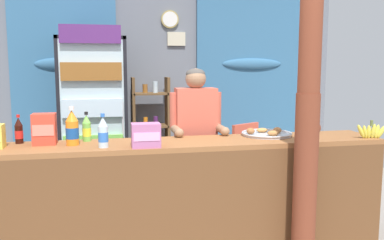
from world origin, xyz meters
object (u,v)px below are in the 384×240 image
at_px(bottle_shelf_rack, 151,129).
at_px(soda_bottle_cola, 19,131).
at_px(soda_bottle_water, 103,133).
at_px(soda_bottle_lime_soda, 87,129).
at_px(stall_counter, 188,187).
at_px(timber_post, 308,101).
at_px(snack_box_crackers, 44,129).
at_px(shopkeeper, 196,129).
at_px(drink_fridge, 93,105).
at_px(soda_bottle_iced_tea, 309,121).
at_px(pastry_tray, 267,133).
at_px(banana_bunch, 371,131).
at_px(soda_bottle_orange_soda, 72,129).
at_px(plastic_lawn_chair, 237,153).
at_px(snack_box_wafer, 146,135).

distance_m(bottle_shelf_rack, soda_bottle_cola, 2.22).
xyz_separation_m(soda_bottle_water, soda_bottle_lime_soda, (-0.13, 0.30, -0.01)).
distance_m(stall_counter, timber_post, 1.16).
bearing_deg(snack_box_crackers, shopkeeper, 15.72).
bearing_deg(drink_fridge, timber_post, -51.40).
xyz_separation_m(soda_bottle_iced_tea, pastry_tray, (-0.44, -0.06, -0.09)).
height_order(stall_counter, soda_bottle_water, soda_bottle_water).
bearing_deg(soda_bottle_lime_soda, banana_bunch, -8.49).
height_order(bottle_shelf_rack, soda_bottle_orange_soda, bottle_shelf_rack).
relative_size(bottle_shelf_rack, soda_bottle_water, 5.35).
bearing_deg(shopkeeper, timber_post, -50.54).
height_order(shopkeeper, snack_box_crackers, shopkeeper).
bearing_deg(stall_counter, banana_bunch, -2.46).
relative_size(drink_fridge, bottle_shelf_rack, 1.42).
distance_m(timber_post, plastic_lawn_chair, 1.96).
bearing_deg(plastic_lawn_chair, soda_bottle_iced_tea, -76.91).
bearing_deg(soda_bottle_water, snack_box_crackers, 154.51).
bearing_deg(soda_bottle_orange_soda, drink_fridge, 86.15).
xyz_separation_m(soda_bottle_orange_soda, snack_box_crackers, (-0.22, 0.07, -0.01)).
bearing_deg(banana_bunch, shopkeeper, 155.48).
xyz_separation_m(stall_counter, bottle_shelf_rack, (-0.07, 2.11, 0.15)).
relative_size(bottle_shelf_rack, shopkeeper, 0.92).
relative_size(timber_post, plastic_lawn_chair, 3.09).
bearing_deg(soda_bottle_water, soda_bottle_iced_tea, 9.40).
bearing_deg(soda_bottle_orange_soda, soda_bottle_lime_soda, 56.46).
bearing_deg(pastry_tray, snack_box_wafer, -164.60).
bearing_deg(soda_bottle_cola, soda_bottle_iced_tea, 0.10).
relative_size(drink_fridge, plastic_lawn_chair, 2.30).
relative_size(stall_counter, snack_box_wafer, 15.33).
xyz_separation_m(drink_fridge, snack_box_wafer, (0.44, -1.87, -0.07)).
bearing_deg(stall_counter, snack_box_wafer, -169.05).
xyz_separation_m(drink_fridge, snack_box_crackers, (-0.33, -1.60, -0.04)).
height_order(drink_fridge, bottle_shelf_rack, drink_fridge).
relative_size(soda_bottle_cola, pastry_tray, 0.52).
relative_size(soda_bottle_water, snack_box_crackers, 1.06).
height_order(drink_fridge, soda_bottle_water, drink_fridge).
xyz_separation_m(pastry_tray, banana_bunch, (0.82, -0.30, 0.04)).
height_order(drink_fridge, shopkeeper, drink_fridge).
height_order(stall_counter, snack_box_crackers, snack_box_crackers).
bearing_deg(soda_bottle_iced_tea, banana_bunch, -43.21).
bearing_deg(soda_bottle_iced_tea, shopkeeper, 164.85).
bearing_deg(soda_bottle_orange_soda, timber_post, -12.90).
relative_size(timber_post, snack_box_wafer, 12.32).
relative_size(soda_bottle_orange_soda, pastry_tray, 0.69).
relative_size(soda_bottle_orange_soda, snack_box_crackers, 1.25).
relative_size(bottle_shelf_rack, soda_bottle_lime_soda, 5.74).
height_order(drink_fridge, pastry_tray, drink_fridge).
relative_size(shopkeeper, soda_bottle_iced_tea, 5.89).
xyz_separation_m(bottle_shelf_rack, soda_bottle_orange_soda, (-0.82, -1.98, 0.33)).
distance_m(soda_bottle_orange_soda, soda_bottle_lime_soda, 0.19).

